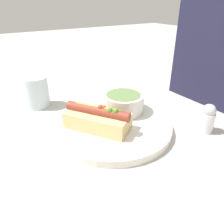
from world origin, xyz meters
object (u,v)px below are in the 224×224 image
at_px(hot_dog, 98,119).
at_px(drinking_glass, 37,92).
at_px(spoon, 99,118).
at_px(soup_bowl, 123,102).
at_px(salt_shaker, 207,118).

height_order(hot_dog, drinking_glass, drinking_glass).
distance_m(spoon, drinking_glass, 0.23).
height_order(soup_bowl, spoon, soup_bowl).
relative_size(soup_bowl, salt_shaker, 1.52).
relative_size(hot_dog, drinking_glass, 1.80).
relative_size(hot_dog, spoon, 1.43).
distance_m(soup_bowl, spoon, 0.08).
bearing_deg(drinking_glass, spoon, 25.02).
height_order(spoon, salt_shaker, salt_shaker).
bearing_deg(drinking_glass, hot_dog, 17.30).
distance_m(spoon, salt_shaker, 0.27).
xyz_separation_m(hot_dog, salt_shaker, (0.14, 0.23, -0.01)).
bearing_deg(salt_shaker, spoon, -129.11).
bearing_deg(salt_shaker, hot_dog, -120.57).
height_order(soup_bowl, salt_shaker, salt_shaker).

